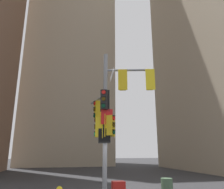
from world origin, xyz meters
TOP-DOWN VIEW (x-y plane):
  - building_mid_block at (-1.59, 27.24)m, footprint 13.86×13.86m
  - signal_pole_assembly at (0.32, 0.02)m, footprint 3.13×3.15m
  - trash_bin at (2.63, -1.18)m, footprint 0.53×0.53m

SIDE VIEW (x-z plane):
  - trash_bin at x=2.63m, z-range 0.00..0.87m
  - signal_pole_assembly at x=0.32m, z-range 0.51..7.75m
  - building_mid_block at x=-1.59m, z-range 0.00..54.69m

